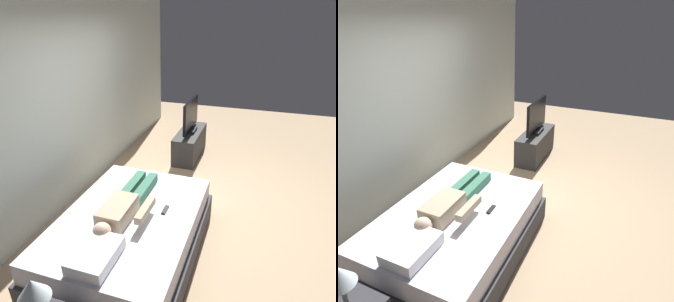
# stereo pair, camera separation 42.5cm
# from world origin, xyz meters

# --- Properties ---
(ground_plane) EXTENTS (10.00, 10.00, 0.00)m
(ground_plane) POSITION_xyz_m (0.00, 0.00, 0.00)
(ground_plane) COLOR tan
(back_wall) EXTENTS (6.40, 0.10, 2.80)m
(back_wall) POSITION_xyz_m (0.40, 1.78, 1.40)
(back_wall) COLOR silver
(back_wall) RESTS_ON ground
(bed) EXTENTS (2.00, 1.44, 0.54)m
(bed) POSITION_xyz_m (-1.04, 0.47, 0.26)
(bed) COLOR #333338
(bed) RESTS_ON ground
(pillow) EXTENTS (0.48, 0.34, 0.12)m
(pillow) POSITION_xyz_m (-1.72, 0.47, 0.60)
(pillow) COLOR white
(pillow) RESTS_ON bed
(person) EXTENTS (1.26, 0.46, 0.18)m
(person) POSITION_xyz_m (-1.02, 0.53, 0.62)
(person) COLOR tan
(person) RESTS_ON bed
(remote) EXTENTS (0.15, 0.04, 0.02)m
(remote) POSITION_xyz_m (-0.86, 0.13, 0.55)
(remote) COLOR black
(remote) RESTS_ON bed
(tv_stand) EXTENTS (1.10, 0.40, 0.50)m
(tv_stand) POSITION_xyz_m (1.62, 0.47, 0.25)
(tv_stand) COLOR #2D2D2D
(tv_stand) RESTS_ON ground
(tv) EXTENTS (0.88, 0.20, 0.59)m
(tv) POSITION_xyz_m (1.62, 0.47, 0.78)
(tv) COLOR black
(tv) RESTS_ON tv_stand
(lamp) EXTENTS (0.22, 0.22, 0.42)m
(lamp) POSITION_xyz_m (-2.34, 0.54, 0.85)
(lamp) COLOR #59595B
(lamp) RESTS_ON nightstand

